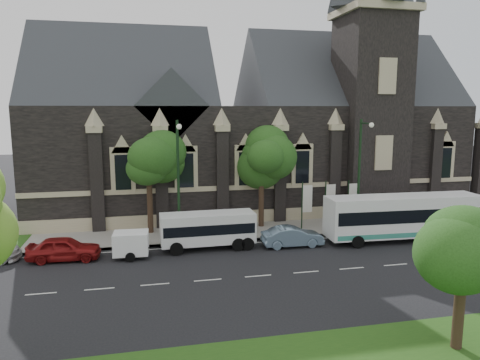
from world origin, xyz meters
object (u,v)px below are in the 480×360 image
object	(u,v)px
street_lamp_mid	(178,175)
banner_flag_center	(329,200)
shuttle_bus	(208,228)
sedan	(292,236)
box_trailer	(131,243)
street_lamp_near	(360,170)
tree_walk_left	(151,162)
banner_flag_left	(305,201)
tour_coach	(403,216)
banner_flag_right	(351,199)
tree_park_east	(465,238)
car_far_red	(64,249)
tree_walk_right	(263,158)

from	to	relation	value
street_lamp_mid	banner_flag_center	bearing A→B (deg)	8.82
shuttle_bus	sedan	distance (m)	6.07
shuttle_bus	box_trailer	distance (m)	5.37
banner_flag_center	street_lamp_near	bearing A→B (deg)	-48.07
street_lamp_near	banner_flag_center	xyz separation A→B (m)	(-1.71, 1.91, -2.73)
tree_walk_left	sedan	bearing A→B (deg)	-30.09
banner_flag_left	tour_coach	world-z (taller)	banner_flag_left
tree_walk_left	street_lamp_near	distance (m)	16.22
banner_flag_right	tree_park_east	bearing A→B (deg)	-102.65
box_trailer	car_far_red	xyz separation A→B (m)	(-4.26, 0.43, -0.20)
tree_walk_right	banner_flag_left	bearing A→B (deg)	-29.10
car_far_red	banner_flag_center	bearing A→B (deg)	-76.39
tour_coach	shuttle_bus	world-z (taller)	tour_coach
street_lamp_near	shuttle_bus	distance (m)	12.69
street_lamp_mid	box_trailer	distance (m)	5.72
tree_walk_left	banner_flag_left	bearing A→B (deg)	-8.02
street_lamp_near	car_far_red	world-z (taller)	street_lamp_near
banner_flag_left	street_lamp_mid	bearing A→B (deg)	-169.50
tree_park_east	tour_coach	size ratio (longest dim) A/B	0.53
tree_walk_right	street_lamp_mid	world-z (taller)	street_lamp_mid
tree_park_east	car_far_red	size ratio (longest dim) A/B	1.37
tree_park_east	car_far_red	bearing A→B (deg)	140.34
box_trailer	banner_flag_center	bearing A→B (deg)	17.70
banner_flag_right	tour_coach	distance (m)	4.78
car_far_red	banner_flag_left	bearing A→B (deg)	-75.28
tour_coach	box_trailer	world-z (taller)	tour_coach
banner_flag_center	banner_flag_right	bearing A→B (deg)	0.00
street_lamp_mid	sedan	distance (m)	9.22
banner_flag_center	banner_flag_right	size ratio (longest dim) A/B	1.00
street_lamp_mid	tour_coach	xyz separation A→B (m)	(16.41, -2.34, -3.26)
tree_walk_left	street_lamp_near	bearing A→B (deg)	-12.87
street_lamp_mid	car_far_red	world-z (taller)	street_lamp_mid
banner_flag_right	box_trailer	xyz separation A→B (m)	(-17.66, -3.99, -1.40)
street_lamp_near	tour_coach	xyz separation A→B (m)	(2.41, -2.34, -3.26)
tour_coach	sedan	world-z (taller)	tour_coach
tree_walk_right	shuttle_bus	world-z (taller)	tree_walk_right
tree_park_east	tree_walk_left	size ratio (longest dim) A/B	0.82
tree_park_east	street_lamp_near	bearing A→B (deg)	76.89
street_lamp_mid	tour_coach	world-z (taller)	street_lamp_mid
banner_flag_left	box_trailer	world-z (taller)	banner_flag_left
banner_flag_center	sedan	bearing A→B (deg)	-138.61
banner_flag_left	banner_flag_right	xyz separation A→B (m)	(4.00, 0.00, 0.00)
tree_walk_right	banner_flag_right	bearing A→B (deg)	-13.60
tree_walk_left	street_lamp_mid	world-z (taller)	street_lamp_mid
tree_park_east	tree_walk_right	xyz separation A→B (m)	(-2.96, 20.04, 1.20)
tour_coach	street_lamp_near	bearing A→B (deg)	138.15
box_trailer	car_far_red	size ratio (longest dim) A/B	0.72
banner_flag_right	sedan	xyz separation A→B (m)	(-6.42, -3.90, -1.66)
tour_coach	tree_walk_right	bearing A→B (deg)	149.35
street_lamp_mid	sedan	world-z (taller)	street_lamp_mid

